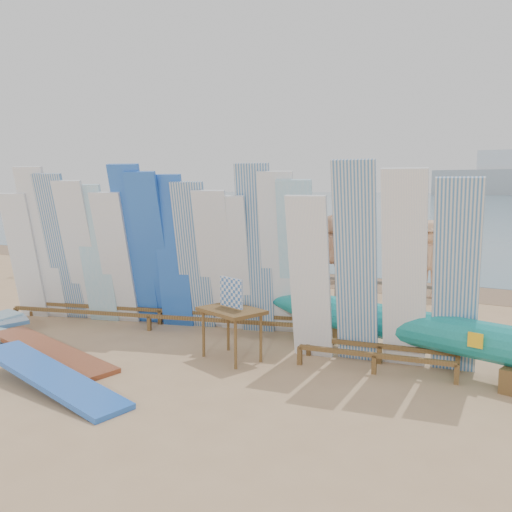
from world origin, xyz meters
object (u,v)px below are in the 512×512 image
Objects in this scene: flat_board_c at (51,359)px; beachgoer_3 at (186,241)px; beachgoer_0 at (118,247)px; beachgoer_9 at (430,259)px; main_surfboard_rack at (153,255)px; vendor_table at (232,332)px; stroller at (238,282)px; beachgoer_2 at (121,248)px; side_surfboard_rack at (381,276)px; beachgoer_1 at (81,244)px; beach_chair_left at (198,282)px; flat_board_d at (52,390)px; beachgoer_7 at (298,259)px; beachgoer_5 at (332,248)px; beach_chair_right at (239,285)px; beachgoer_4 at (177,257)px; beachgoer_6 at (260,264)px; outrigger_canoe at (409,329)px; beachgoer_11 at (179,239)px.

flat_board_c is 8.67m from beachgoer_3.
beachgoer_9 is at bearing -15.35° from beachgoer_0.
vendor_table is (2.26, -0.83, -0.93)m from main_surfboard_rack.
beachgoer_0 is at bearing 151.96° from stroller.
side_surfboard_rack is at bearing -105.01° from beachgoer_2.
beachgoer_2 is at bearing -98.18° from beachgoer_1.
beach_chair_left is 3.51m from beachgoer_3.
flat_board_d is 1.63× the size of beachgoer_7.
beachgoer_5 reaches higher than beachgoer_0.
stroller is at bearing -152.70° from beachgoer_9.
beachgoer_7 is at bearing 57.37° from beach_chair_left.
flat_board_d is 2.83× the size of beach_chair_left.
main_surfboard_rack is 2.00× the size of side_surfboard_rack.
main_surfboard_rack is at bearing -77.99° from beach_chair_right.
beachgoer_1 is 3.93m from beachgoer_4.
flat_board_d reaches higher than flat_board_c.
vendor_table is 0.68× the size of beachgoer_2.
beach_chair_right is at bearing 134.03° from side_surfboard_rack.
beachgoer_4 reaches higher than beachgoer_6.
main_surfboard_rack is 3.51m from beachgoer_6.
beachgoer_7 is at bearing -84.69° from beachgoer_1.
main_surfboard_rack is at bearing -163.57° from outrigger_canoe.
side_surfboard_rack is 3.34× the size of beach_chair_right.
vendor_table is at bearing -170.11° from side_surfboard_rack.
side_surfboard_rack is 5.44m from stroller.
beachgoer_0 is (-4.93, 0.98, 0.56)m from beach_chair_right.
beachgoer_3 is (0.51, 2.24, 0.03)m from beachgoer_2.
beachgoer_5 is (0.93, 8.58, 0.92)m from flat_board_c.
beachgoer_7 reaches higher than beachgoer_4.
outrigger_canoe is 3.17× the size of beachgoer_5.
vendor_table reaches higher than beach_chair_left.
vendor_table is at bearing -57.43° from beachgoer_0.
flat_board_d is 3.03× the size of beach_chair_right.
flat_board_c is (-4.42, -2.11, -1.35)m from side_surfboard_rack.
beachgoer_3 is at bearing 100.63° from beachgoer_4.
beachgoer_9 is 1.09× the size of beachgoer_11.
outrigger_canoe is at bearing -178.34° from beachgoer_3.
main_surfboard_rack is 3.59× the size of beachgoer_7.
stroller is 0.54× the size of beachgoer_5.
beachgoer_9 reaches higher than beachgoer_0.
beachgoer_6 is at bearing 129.62° from side_surfboard_rack.
main_surfboard_rack is at bearing -80.06° from beachgoer_4.
beachgoer_2 is at bearing 44.23° from flat_board_c.
beachgoer_9 reaches higher than beachgoer_1.
beachgoer_1 is (-6.20, 0.08, 0.13)m from beachgoer_6.
flat_board_c is (-4.73, -2.54, -0.53)m from outrigger_canoe.
beach_chair_left is 5.59m from beachgoer_9.
beachgoer_11 is at bearing -19.05° from beachgoer_1.
side_surfboard_rack is 5.08m from flat_board_c.
beach_chair_right is 1.64m from beachgoer_7.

